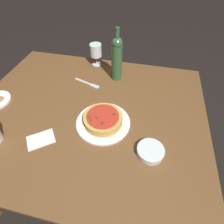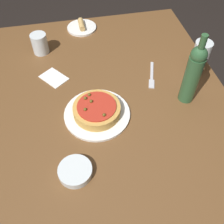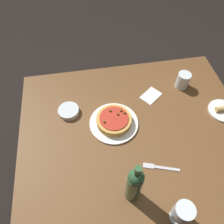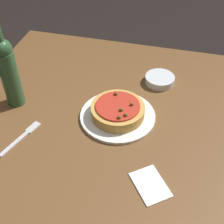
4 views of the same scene
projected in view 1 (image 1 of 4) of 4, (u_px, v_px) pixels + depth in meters
The scene contains 9 objects.
ground_plane at pixel (96, 168), 1.52m from camera, with size 14.00×14.00×0.00m, color black.
dining_table at pixel (88, 119), 1.05m from camera, with size 1.32×1.09×0.73m.
dinner_plate at pixel (103, 122), 0.92m from camera, with size 0.28×0.28×0.01m.
pizza at pixel (103, 119), 0.90m from camera, with size 0.20×0.20×0.06m.
wine_glass at pixel (96, 51), 1.23m from camera, with size 0.08×0.08×0.16m.
wine_bottle at pixel (117, 58), 1.09m from camera, with size 0.07×0.07×0.33m.
side_bowl at pixel (150, 151), 0.79m from camera, with size 0.12×0.12×0.03m.
fork at pixel (88, 84), 1.15m from camera, with size 0.18×0.08×0.00m.
paper_napkin at pixel (41, 139), 0.85m from camera, with size 0.16×0.15×0.00m.
Camera 1 is at (-0.29, 0.63, 1.45)m, focal length 28.00 mm.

